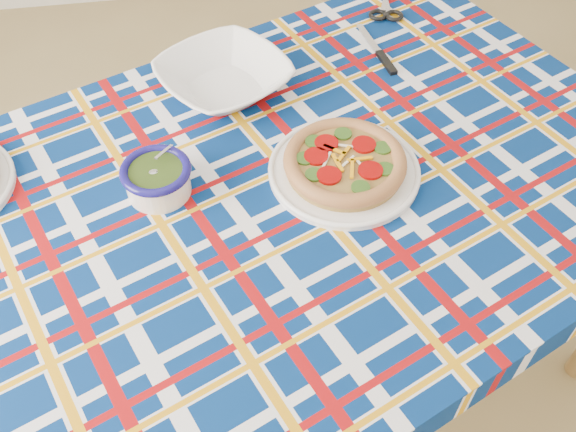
{
  "coord_description": "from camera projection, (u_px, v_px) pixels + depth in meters",
  "views": [
    {
      "loc": [
        0.03,
        -1.06,
        1.76
      ],
      "look_at": [
        0.15,
        -0.26,
        0.82
      ],
      "focal_mm": 40.0,
      "sensor_mm": 36.0,
      "label": 1
    }
  ],
  "objects": [
    {
      "name": "dining_table",
      "position": [
        267.0,
        222.0,
        1.36
      ],
      "size": [
        1.97,
        1.64,
        0.79
      ],
      "rotation": [
        0.0,
        0.0,
        0.4
      ],
      "color": "brown",
      "rests_on": "floor"
    },
    {
      "name": "pesto_bowl",
      "position": [
        157.0,
        177.0,
        1.28
      ],
      "size": [
        0.19,
        0.19,
        0.08
      ],
      "primitive_type": null,
      "rotation": [
        0.0,
        0.0,
        0.46
      ],
      "color": "#1F320D",
      "rests_on": "tablecloth"
    },
    {
      "name": "table_knife",
      "position": [
        370.0,
        39.0,
        1.65
      ],
      "size": [
        0.06,
        0.24,
        0.01
      ],
      "primitive_type": null,
      "rotation": [
        0.0,
        0.0,
        1.73
      ],
      "color": "silver",
      "rests_on": "tablecloth"
    },
    {
      "name": "main_focaccia_plate",
      "position": [
        345.0,
        162.0,
        1.32
      ],
      "size": [
        0.45,
        0.45,
        0.06
      ],
      "primitive_type": null,
      "rotation": [
        0.0,
        0.0,
        0.53
      ],
      "color": "olive",
      "rests_on": "tablecloth"
    },
    {
      "name": "tablecloth",
      "position": [
        267.0,
        214.0,
        1.34
      ],
      "size": [
        2.01,
        1.68,
        0.11
      ],
      "primitive_type": null,
      "rotation": [
        0.0,
        0.0,
        0.4
      ],
      "color": "navy",
      "rests_on": "dining_table"
    },
    {
      "name": "floor",
      "position": [
        227.0,
        328.0,
        2.02
      ],
      "size": [
        4.0,
        4.0,
        0.0
      ],
      "primitive_type": "plane",
      "color": "olive",
      "rests_on": "ground"
    },
    {
      "name": "serving_bowl",
      "position": [
        224.0,
        78.0,
        1.5
      ],
      "size": [
        0.4,
        0.4,
        0.07
      ],
      "primitive_type": "imported",
      "rotation": [
        0.0,
        0.0,
        0.52
      ],
      "color": "white",
      "rests_on": "tablecloth"
    }
  ]
}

